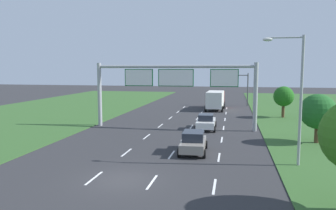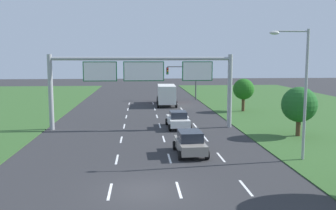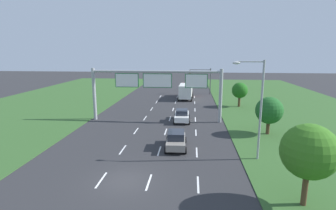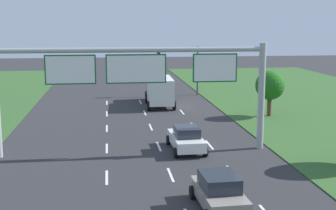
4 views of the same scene
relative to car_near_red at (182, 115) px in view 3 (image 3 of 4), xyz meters
The scene contains 13 objects.
ground_plane 17.21m from the car_near_red, 101.52° to the right, with size 200.00×200.00×0.00m, color #2D2D30.
lane_dashes_inner_left 9.43m from the car_near_red, 123.46° to the right, with size 0.14×56.40×0.01m.
lane_dashes_inner_right 8.06m from the car_near_red, 102.10° to the right, with size 0.14×56.40×0.01m.
lane_dashes_slip 8.09m from the car_near_red, 76.95° to the right, with size 0.14×56.40×0.01m.
car_near_red is the anchor object (origin of this frame).
car_lead_silver 9.88m from the car_near_red, 90.97° to the right, with size 2.14×4.06×1.63m.
box_truck 17.35m from the car_near_red, 89.61° to the left, with size 2.87×7.78×2.88m.
sign_gantry 5.30m from the car_near_red, behind, with size 17.24×0.44×7.00m.
traffic_light_mast 23.73m from the car_near_red, 81.96° to the left, with size 4.76×0.49×5.60m.
street_lamp 14.34m from the car_near_red, 60.99° to the right, with size 2.61×0.32×8.50m.
roadside_tree_near 20.67m from the car_near_red, 66.71° to the right, with size 3.26×3.26×5.10m.
roadside_tree_mid 11.08m from the car_near_red, 25.78° to the right, with size 3.00×3.00×4.26m.
roadside_tree_far 13.80m from the car_near_red, 47.69° to the left, with size 2.59×2.59×4.11m.
Camera 3 is at (4.69, -17.00, 9.17)m, focal length 28.00 mm.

